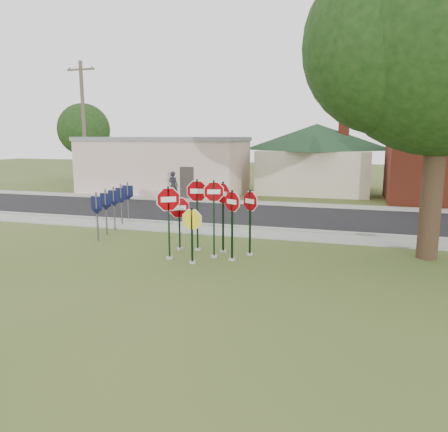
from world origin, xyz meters
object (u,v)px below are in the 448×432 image
(stop_sign_left, at_px, (169,211))
(pedestrian, at_px, (173,185))
(utility_pole_near, at_px, (84,126))
(stop_sign_yellow, at_px, (192,230))
(oak_tree, at_px, (445,35))
(stop_sign_center, at_px, (214,209))

(stop_sign_left, distance_m, pedestrian, 14.39)
(stop_sign_left, bearing_deg, utility_pole_near, 131.91)
(stop_sign_yellow, xyz_separation_m, oak_tree, (7.63, 2.98, 6.27))
(stop_sign_yellow, relative_size, utility_pole_near, 0.21)
(utility_pole_near, relative_size, pedestrian, 5.03)
(oak_tree, relative_size, pedestrian, 6.02)
(oak_tree, distance_m, pedestrian, 18.77)
(stop_sign_center, bearing_deg, stop_sign_yellow, -117.09)
(stop_sign_yellow, bearing_deg, utility_pole_near, 133.37)
(pedestrian, bearing_deg, stop_sign_center, 128.55)
(stop_sign_yellow, relative_size, pedestrian, 1.05)
(stop_sign_center, bearing_deg, stop_sign_left, -156.80)
(stop_sign_center, xyz_separation_m, pedestrian, (-6.96, 12.65, -0.73))
(oak_tree, relative_size, utility_pole_near, 1.20)
(utility_pole_near, bearing_deg, stop_sign_yellow, -46.63)
(oak_tree, xyz_separation_m, utility_pole_near, (-21.50, 11.70, -2.44))
(oak_tree, distance_m, utility_pole_near, 24.60)
(oak_tree, bearing_deg, stop_sign_yellow, -158.65)
(stop_sign_center, xyz_separation_m, stop_sign_left, (-1.43, -0.61, -0.07))
(stop_sign_left, bearing_deg, oak_tree, 17.31)
(stop_sign_center, distance_m, stop_sign_left, 1.56)
(stop_sign_center, xyz_separation_m, utility_pole_near, (-14.34, 13.76, 3.23))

